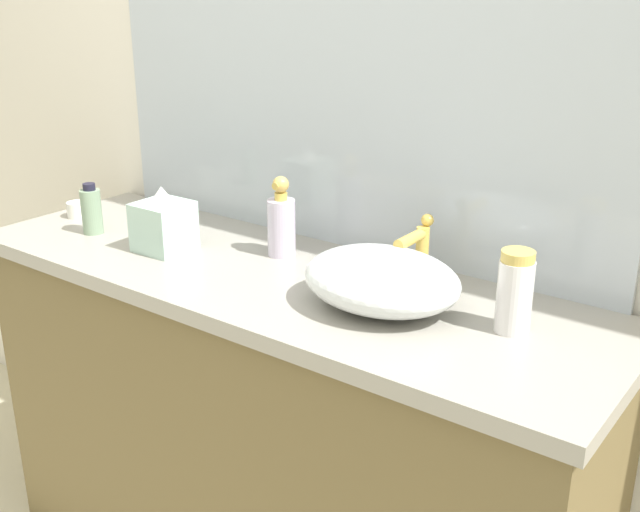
% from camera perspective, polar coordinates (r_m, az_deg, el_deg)
% --- Properties ---
extents(bathroom_wall_rear, '(6.00, 0.06, 2.60)m').
position_cam_1_polar(bathroom_wall_rear, '(1.92, 0.10, 13.03)').
color(bathroom_wall_rear, silver).
rests_on(bathroom_wall_rear, ground).
extents(vanity_counter, '(1.60, 0.51, 0.90)m').
position_cam_1_polar(vanity_counter, '(1.96, -3.21, -13.62)').
color(vanity_counter, brown).
rests_on(vanity_counter, ground).
extents(wall_mirror_panel, '(1.44, 0.01, 1.15)m').
position_cam_1_polar(wall_mirror_panel, '(1.83, 1.56, 18.21)').
color(wall_mirror_panel, '#B2BCC6').
rests_on(wall_mirror_panel, vanity_counter).
extents(sink_basin, '(0.33, 0.27, 0.12)m').
position_cam_1_polar(sink_basin, '(1.55, 4.57, -1.76)').
color(sink_basin, silver).
rests_on(sink_basin, vanity_counter).
extents(faucet, '(0.03, 0.13, 0.15)m').
position_cam_1_polar(faucet, '(1.66, 7.35, 0.75)').
color(faucet, gold).
rests_on(faucet, vanity_counter).
extents(soap_dispenser, '(0.07, 0.07, 0.19)m').
position_cam_1_polar(soap_dispenser, '(1.83, -2.88, 2.47)').
color(soap_dispenser, silver).
rests_on(soap_dispenser, vanity_counter).
extents(lotion_bottle, '(0.05, 0.05, 0.13)m').
position_cam_1_polar(lotion_bottle, '(2.08, -16.58, 3.26)').
color(lotion_bottle, gray).
rests_on(lotion_bottle, vanity_counter).
extents(perfume_bottle, '(0.07, 0.07, 0.16)m').
position_cam_1_polar(perfume_bottle, '(1.48, 14.25, -2.62)').
color(perfume_bottle, silver).
rests_on(perfume_bottle, vanity_counter).
extents(tissue_box, '(0.12, 0.12, 0.16)m').
position_cam_1_polar(tissue_box, '(1.91, -11.53, 2.39)').
color(tissue_box, '#AFD1C0').
rests_on(tissue_box, vanity_counter).
extents(candle_jar, '(0.06, 0.06, 0.04)m').
position_cam_1_polar(candle_jar, '(2.24, -17.55, 3.30)').
color(candle_jar, silver).
rests_on(candle_jar, vanity_counter).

